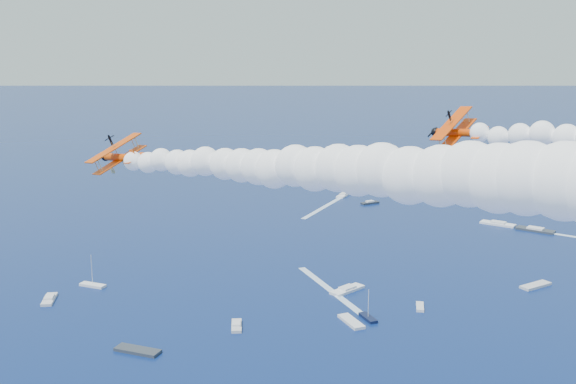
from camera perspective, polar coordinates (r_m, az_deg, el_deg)
The scene contains 5 objects.
biplane_lead at distance 89.25m, azimuth 13.73°, elevation 4.74°, with size 7.27×8.15×4.91m, color #E74104, non-canonical shape.
biplane_trail at distance 90.19m, azimuth -13.55°, elevation 2.76°, with size 7.31×8.19×4.94m, color #E54604, non-canonical shape.
smoke_trail_trail at distance 65.22m, azimuth 4.07°, elevation 1.83°, with size 69.08×8.21×11.97m, color white, non-canonical shape.
spectator_boats at distance 192.37m, azimuth 18.55°, elevation -8.02°, with size 221.31×166.15×0.70m.
boat_wakes at distance 234.61m, azimuth 10.80°, elevation -3.99°, with size 127.54×106.82×0.04m.
Camera 1 is at (58.67, -52.40, 65.35)m, focal length 43.45 mm.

